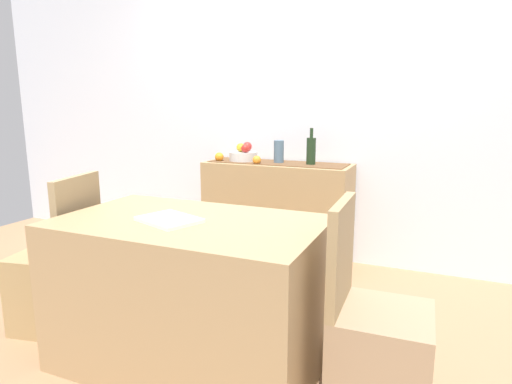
{
  "coord_description": "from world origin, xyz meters",
  "views": [
    {
      "loc": [
        1.1,
        -2.31,
        1.28
      ],
      "look_at": [
        -0.04,
        0.34,
        0.7
      ],
      "focal_mm": 30.44,
      "sensor_mm": 36.0,
      "label": 1
    }
  ],
  "objects_px": {
    "open_book": "(169,220)",
    "chair_near_window": "(59,283)",
    "ceramic_vase": "(279,152)",
    "fruit_bowl": "(243,156)",
    "dining_table": "(191,292)",
    "wine_bottle": "(311,151)",
    "chair_by_corner": "(376,351)",
    "sideboard_console": "(277,213)"
  },
  "relations": [
    {
      "from": "ceramic_vase",
      "to": "open_book",
      "type": "xyz_separation_m",
      "value": [
        0.03,
        -1.57,
        -0.17
      ]
    },
    {
      "from": "wine_bottle",
      "to": "open_book",
      "type": "distance_m",
      "value": 1.6
    },
    {
      "from": "fruit_bowl",
      "to": "wine_bottle",
      "type": "height_order",
      "value": "wine_bottle"
    },
    {
      "from": "wine_bottle",
      "to": "open_book",
      "type": "height_order",
      "value": "wine_bottle"
    },
    {
      "from": "open_book",
      "to": "chair_by_corner",
      "type": "distance_m",
      "value": 1.09
    },
    {
      "from": "fruit_bowl",
      "to": "dining_table",
      "type": "height_order",
      "value": "fruit_bowl"
    },
    {
      "from": "open_book",
      "to": "chair_near_window",
      "type": "distance_m",
      "value": 0.97
    },
    {
      "from": "dining_table",
      "to": "chair_near_window",
      "type": "relative_size",
      "value": 1.42
    },
    {
      "from": "sideboard_console",
      "to": "wine_bottle",
      "type": "height_order",
      "value": "wine_bottle"
    },
    {
      "from": "fruit_bowl",
      "to": "dining_table",
      "type": "relative_size",
      "value": 0.18
    },
    {
      "from": "fruit_bowl",
      "to": "open_book",
      "type": "relative_size",
      "value": 0.83
    },
    {
      "from": "sideboard_console",
      "to": "wine_bottle",
      "type": "relative_size",
      "value": 4.14
    },
    {
      "from": "fruit_bowl",
      "to": "chair_near_window",
      "type": "relative_size",
      "value": 0.26
    },
    {
      "from": "ceramic_vase",
      "to": "wine_bottle",
      "type": "bearing_deg",
      "value": -0.0
    },
    {
      "from": "sideboard_console",
      "to": "wine_bottle",
      "type": "bearing_deg",
      "value": -0.0
    },
    {
      "from": "fruit_bowl",
      "to": "open_book",
      "type": "xyz_separation_m",
      "value": [
        0.34,
        -1.57,
        -0.12
      ]
    },
    {
      "from": "ceramic_vase",
      "to": "chair_by_corner",
      "type": "xyz_separation_m",
      "value": [
        1.0,
        -1.51,
        -0.65
      ]
    },
    {
      "from": "dining_table",
      "to": "chair_by_corner",
      "type": "distance_m",
      "value": 0.91
    },
    {
      "from": "dining_table",
      "to": "open_book",
      "type": "height_order",
      "value": "open_book"
    },
    {
      "from": "chair_near_window",
      "to": "open_book",
      "type": "bearing_deg",
      "value": -4.47
    },
    {
      "from": "sideboard_console",
      "to": "chair_near_window",
      "type": "relative_size",
      "value": 1.31
    },
    {
      "from": "fruit_bowl",
      "to": "chair_near_window",
      "type": "bearing_deg",
      "value": -108.07
    },
    {
      "from": "fruit_bowl",
      "to": "wine_bottle",
      "type": "bearing_deg",
      "value": -0.0
    },
    {
      "from": "open_book",
      "to": "fruit_bowl",
      "type": "bearing_deg",
      "value": 122.75
    },
    {
      "from": "fruit_bowl",
      "to": "chair_near_window",
      "type": "distance_m",
      "value": 1.69
    },
    {
      "from": "open_book",
      "to": "ceramic_vase",
      "type": "bearing_deg",
      "value": 111.56
    },
    {
      "from": "dining_table",
      "to": "chair_by_corner",
      "type": "bearing_deg",
      "value": -0.03
    },
    {
      "from": "chair_near_window",
      "to": "wine_bottle",
      "type": "bearing_deg",
      "value": 54.65
    },
    {
      "from": "ceramic_vase",
      "to": "dining_table",
      "type": "xyz_separation_m",
      "value": [
        0.1,
        -1.51,
        -0.55
      ]
    },
    {
      "from": "fruit_bowl",
      "to": "ceramic_vase",
      "type": "bearing_deg",
      "value": 0.0
    },
    {
      "from": "sideboard_console",
      "to": "dining_table",
      "type": "height_order",
      "value": "sideboard_console"
    },
    {
      "from": "fruit_bowl",
      "to": "wine_bottle",
      "type": "distance_m",
      "value": 0.58
    },
    {
      "from": "fruit_bowl",
      "to": "open_book",
      "type": "distance_m",
      "value": 1.61
    },
    {
      "from": "ceramic_vase",
      "to": "chair_near_window",
      "type": "bearing_deg",
      "value": -118.09
    },
    {
      "from": "chair_near_window",
      "to": "chair_by_corner",
      "type": "distance_m",
      "value": 1.8
    },
    {
      "from": "sideboard_console",
      "to": "ceramic_vase",
      "type": "relative_size",
      "value": 6.46
    },
    {
      "from": "ceramic_vase",
      "to": "dining_table",
      "type": "height_order",
      "value": "ceramic_vase"
    },
    {
      "from": "sideboard_console",
      "to": "chair_near_window",
      "type": "bearing_deg",
      "value": -117.77
    },
    {
      "from": "ceramic_vase",
      "to": "open_book",
      "type": "relative_size",
      "value": 0.65
    },
    {
      "from": "fruit_bowl",
      "to": "dining_table",
      "type": "distance_m",
      "value": 1.64
    },
    {
      "from": "fruit_bowl",
      "to": "chair_near_window",
      "type": "xyz_separation_m",
      "value": [
        -0.49,
        -1.5,
        -0.6
      ]
    },
    {
      "from": "sideboard_console",
      "to": "dining_table",
      "type": "distance_m",
      "value": 1.51
    }
  ]
}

